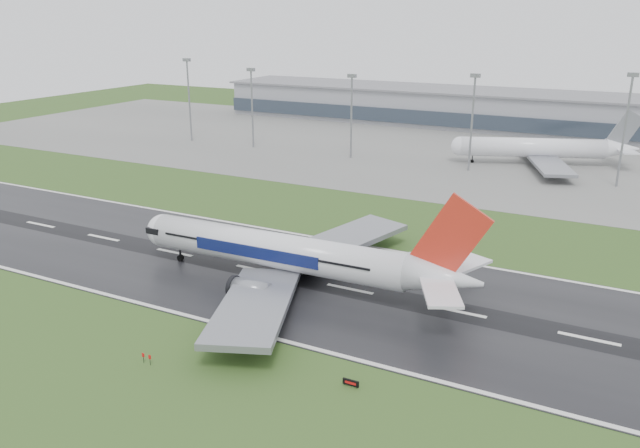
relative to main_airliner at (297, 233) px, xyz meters
The scene contains 12 objects.
ground 14.66m from the main_airliner, 167.55° to the left, with size 520.00×520.00×0.00m, color #2A481A.
runway 14.62m from the main_airliner, 167.55° to the left, with size 400.00×45.00×0.10m, color black.
apron 128.14m from the main_airliner, 94.72° to the left, with size 400.00×130.00×0.08m, color slate.
terminal 187.63m from the main_airliner, 93.21° to the left, with size 240.00×36.00×15.00m, color gray.
main_airliner is the anchor object (origin of this frame).
parked_airliner 123.64m from the main_airliner, 79.28° to the left, with size 60.62×56.44×17.77m, color white, non-canonical shape.
runway_sign 35.72m from the main_airliner, 48.95° to the right, with size 2.30×0.26×1.04m, color black, non-canonical shape.
floodmast_0 146.57m from the main_airliner, 135.69° to the left, with size 0.64×0.64×30.21m, color gray.
floodmast_1 127.57m from the main_airliner, 126.64° to the left, with size 0.64×0.64×27.68m, color gray.
floodmast_2 108.61m from the main_airliner, 109.51° to the left, with size 0.64×0.64×27.12m, color gray.
floodmast_3 102.53m from the main_airliner, 87.35° to the left, with size 0.64×0.64×28.89m, color gray.
floodmast_4 112.99m from the main_airliner, 65.04° to the left, with size 0.64×0.64×30.84m, color gray.
Camera 1 is at (62.79, -94.69, 46.85)m, focal length 35.40 mm.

